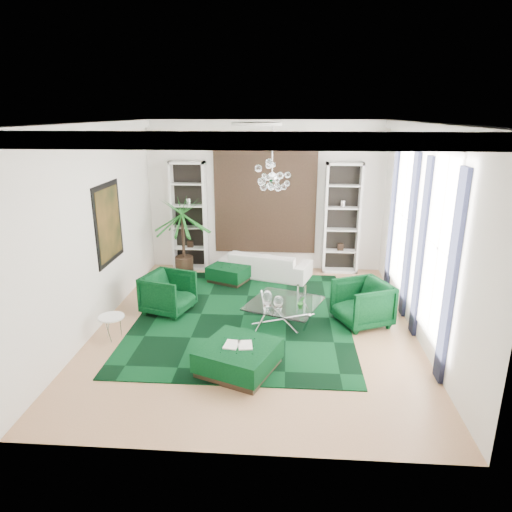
# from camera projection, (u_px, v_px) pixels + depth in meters

# --- Properties ---
(floor) EXTENTS (6.00, 7.00, 0.02)m
(floor) POSITION_uv_depth(u_px,v_px,m) (255.00, 326.00, 8.87)
(floor) COLOR tan
(floor) RESTS_ON ground
(ceiling) EXTENTS (6.00, 7.00, 0.02)m
(ceiling) POSITION_uv_depth(u_px,v_px,m) (255.00, 122.00, 7.72)
(ceiling) COLOR white
(ceiling) RESTS_ON ground
(wall_back) EXTENTS (6.00, 0.02, 3.80)m
(wall_back) POSITION_uv_depth(u_px,v_px,m) (265.00, 197.00, 11.63)
(wall_back) COLOR white
(wall_back) RESTS_ON ground
(wall_front) EXTENTS (6.00, 0.02, 3.80)m
(wall_front) POSITION_uv_depth(u_px,v_px,m) (232.00, 311.00, 4.96)
(wall_front) COLOR white
(wall_front) RESTS_ON ground
(wall_left) EXTENTS (0.02, 7.00, 3.80)m
(wall_left) POSITION_uv_depth(u_px,v_px,m) (95.00, 228.00, 8.50)
(wall_left) COLOR white
(wall_left) RESTS_ON ground
(wall_right) EXTENTS (0.02, 7.00, 3.80)m
(wall_right) POSITION_uv_depth(u_px,v_px,m) (424.00, 234.00, 8.09)
(wall_right) COLOR white
(wall_right) RESTS_ON ground
(crown_molding) EXTENTS (6.00, 7.00, 0.18)m
(crown_molding) POSITION_uv_depth(u_px,v_px,m) (255.00, 128.00, 7.75)
(crown_molding) COLOR white
(crown_molding) RESTS_ON ceiling
(ceiling_medallion) EXTENTS (0.90, 0.90, 0.05)m
(ceiling_medallion) POSITION_uv_depth(u_px,v_px,m) (257.00, 124.00, 8.02)
(ceiling_medallion) COLOR white
(ceiling_medallion) RESTS_ON ceiling
(tapestry) EXTENTS (2.50, 0.06, 2.80)m
(tapestry) POSITION_uv_depth(u_px,v_px,m) (265.00, 197.00, 11.59)
(tapestry) COLOR black
(tapestry) RESTS_ON wall_back
(shelving_left) EXTENTS (0.90, 0.38, 2.80)m
(shelving_left) POSITION_uv_depth(u_px,v_px,m) (189.00, 216.00, 11.73)
(shelving_left) COLOR white
(shelving_left) RESTS_ON floor
(shelving_right) EXTENTS (0.90, 0.38, 2.80)m
(shelving_right) POSITION_uv_depth(u_px,v_px,m) (342.00, 219.00, 11.46)
(shelving_right) COLOR white
(shelving_right) RESTS_ON floor
(painting) EXTENTS (0.04, 1.30, 1.60)m
(painting) POSITION_uv_depth(u_px,v_px,m) (109.00, 223.00, 9.08)
(painting) COLOR black
(painting) RESTS_ON wall_left
(window_near) EXTENTS (0.03, 1.10, 2.90)m
(window_near) POSITION_uv_depth(u_px,v_px,m) (439.00, 248.00, 7.24)
(window_near) COLOR white
(window_near) RESTS_ON wall_right
(curtain_near_a) EXTENTS (0.07, 0.30, 3.25)m
(curtain_near_a) POSITION_uv_depth(u_px,v_px,m) (451.00, 280.00, 6.58)
(curtain_near_a) COLOR black
(curtain_near_a) RESTS_ON floor
(curtain_near_b) EXTENTS (0.07, 0.30, 3.25)m
(curtain_near_b) POSITION_uv_depth(u_px,v_px,m) (421.00, 249.00, 8.06)
(curtain_near_b) COLOR black
(curtain_near_b) RESTS_ON floor
(window_far) EXTENTS (0.03, 1.10, 2.90)m
(window_far) POSITION_uv_depth(u_px,v_px,m) (403.00, 216.00, 9.52)
(window_far) COLOR white
(window_far) RESTS_ON wall_right
(curtain_far_a) EXTENTS (0.07, 0.30, 3.25)m
(curtain_far_a) POSITION_uv_depth(u_px,v_px,m) (409.00, 237.00, 8.86)
(curtain_far_a) COLOR black
(curtain_far_a) RESTS_ON floor
(curtain_far_b) EXTENTS (0.07, 0.30, 3.25)m
(curtain_far_b) POSITION_uv_depth(u_px,v_px,m) (392.00, 219.00, 10.34)
(curtain_far_b) COLOR black
(curtain_far_b) RESTS_ON floor
(rug) EXTENTS (4.20, 5.00, 0.02)m
(rug) POSITION_uv_depth(u_px,v_px,m) (243.00, 316.00, 9.28)
(rug) COLOR black
(rug) RESTS_ON floor
(sofa) EXTENTS (2.37, 1.48, 0.65)m
(sofa) POSITION_uv_depth(u_px,v_px,m) (266.00, 264.00, 11.43)
(sofa) COLOR silver
(sofa) RESTS_ON floor
(armchair_left) EXTENTS (1.14, 1.12, 0.83)m
(armchair_left) POSITION_uv_depth(u_px,v_px,m) (168.00, 293.00, 9.37)
(armchair_left) COLOR black
(armchair_left) RESTS_ON floor
(armchair_right) EXTENTS (1.24, 1.23, 0.87)m
(armchair_right) POSITION_uv_depth(u_px,v_px,m) (362.00, 303.00, 8.82)
(armchair_right) COLOR black
(armchair_right) RESTS_ON floor
(coffee_table) EXTENTS (1.64, 1.64, 0.44)m
(coffee_table) POSITION_uv_depth(u_px,v_px,m) (284.00, 313.00, 8.91)
(coffee_table) COLOR white
(coffee_table) RESTS_ON floor
(ottoman_side) EXTENTS (1.20, 1.20, 0.40)m
(ottoman_side) POSITION_uv_depth(u_px,v_px,m) (231.00, 273.00, 11.17)
(ottoman_side) COLOR black
(ottoman_side) RESTS_ON floor
(ottoman_front) EXTENTS (1.44, 1.44, 0.44)m
(ottoman_front) POSITION_uv_depth(u_px,v_px,m) (239.00, 358.00, 7.28)
(ottoman_front) COLOR black
(ottoman_front) RESTS_ON floor
(book) EXTENTS (0.45, 0.30, 0.03)m
(book) POSITION_uv_depth(u_px,v_px,m) (238.00, 345.00, 7.20)
(book) COLOR white
(book) RESTS_ON ottoman_front
(side_table) EXTENTS (0.60, 0.60, 0.45)m
(side_table) POSITION_uv_depth(u_px,v_px,m) (112.00, 328.00, 8.27)
(side_table) COLOR white
(side_table) RESTS_ON floor
(palm) EXTENTS (1.86, 1.86, 2.50)m
(palm) POSITION_uv_depth(u_px,v_px,m) (182.00, 225.00, 11.47)
(palm) COLOR #1D6721
(palm) RESTS_ON floor
(chandelier) EXTENTS (0.91, 0.91, 0.64)m
(chandelier) POSITION_uv_depth(u_px,v_px,m) (272.00, 177.00, 8.16)
(chandelier) COLOR white
(chandelier) RESTS_ON ceiling
(table_plant) EXTENTS (0.17, 0.15, 0.26)m
(table_plant) POSITION_uv_depth(u_px,v_px,m) (301.00, 302.00, 8.53)
(table_plant) COLOR #1D6721
(table_plant) RESTS_ON coffee_table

